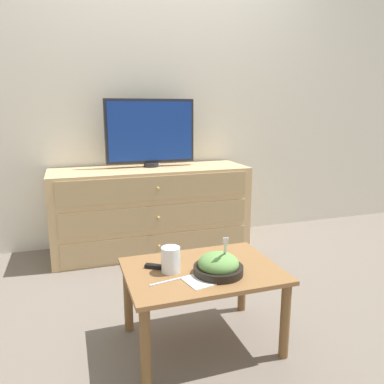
# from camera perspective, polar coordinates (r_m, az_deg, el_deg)

# --- Properties ---
(ground_plane) EXTENTS (12.00, 12.00, 0.00)m
(ground_plane) POSITION_cam_1_polar(r_m,az_deg,el_deg) (3.34, -5.08, -6.84)
(ground_plane) COLOR #70665B
(wall_back) EXTENTS (12.00, 0.05, 2.60)m
(wall_back) POSITION_cam_1_polar(r_m,az_deg,el_deg) (3.19, -5.65, 15.96)
(wall_back) COLOR silver
(wall_back) RESTS_ON ground_plane
(dresser) EXTENTS (1.51, 0.49, 0.66)m
(dresser) POSITION_cam_1_polar(r_m,az_deg,el_deg) (2.97, -6.21, -2.68)
(dresser) COLOR tan
(dresser) RESTS_ON ground_plane
(tv) EXTENTS (0.70, 0.12, 0.52)m
(tv) POSITION_cam_1_polar(r_m,az_deg,el_deg) (2.96, -6.37, 9.07)
(tv) COLOR #232328
(tv) RESTS_ON dresser
(coffee_table) EXTENTS (0.71, 0.51, 0.38)m
(coffee_table) POSITION_cam_1_polar(r_m,az_deg,el_deg) (1.80, 1.55, -13.46)
(coffee_table) COLOR olive
(coffee_table) RESTS_ON ground_plane
(takeout_bowl) EXTENTS (0.22, 0.22, 0.19)m
(takeout_bowl) POSITION_cam_1_polar(r_m,az_deg,el_deg) (1.71, 4.04, -11.15)
(takeout_bowl) COLOR black
(takeout_bowl) RESTS_ON coffee_table
(drink_cup) EXTENTS (0.09, 0.09, 0.12)m
(drink_cup) POSITION_cam_1_polar(r_m,az_deg,el_deg) (1.72, -3.26, -10.49)
(drink_cup) COLOR #9E6638
(drink_cup) RESTS_ON coffee_table
(napkin) EXTENTS (0.16, 0.16, 0.00)m
(napkin) POSITION_cam_1_polar(r_m,az_deg,el_deg) (1.66, 1.39, -13.30)
(napkin) COLOR white
(napkin) RESTS_ON coffee_table
(knife) EXTENTS (0.16, 0.04, 0.01)m
(knife) POSITION_cam_1_polar(r_m,az_deg,el_deg) (1.65, -3.83, -13.44)
(knife) COLOR silver
(knife) RESTS_ON coffee_table
(remote_control) EXTENTS (0.12, 0.10, 0.02)m
(remote_control) POSITION_cam_1_polar(r_m,az_deg,el_deg) (1.77, -5.10, -11.31)
(remote_control) COLOR black
(remote_control) RESTS_ON coffee_table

